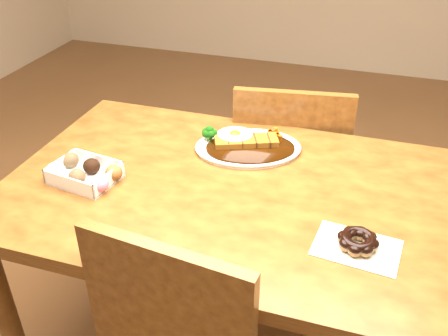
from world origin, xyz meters
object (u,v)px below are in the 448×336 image
(table, at_px, (225,214))
(pon_de_ring, at_px, (358,242))
(donut_box, at_px, (84,172))
(katsu_curry_plate, at_px, (246,145))
(chair_far, at_px, (289,173))

(table, xyz_separation_m, pon_de_ring, (0.37, -0.15, 0.12))
(table, distance_m, donut_box, 0.41)
(katsu_curry_plate, bearing_deg, chair_far, 75.49)
(table, bearing_deg, pon_de_ring, -22.64)
(katsu_curry_plate, bearing_deg, donut_box, -142.03)
(katsu_curry_plate, distance_m, donut_box, 0.48)
(donut_box, bearing_deg, chair_far, 53.35)
(katsu_curry_plate, height_order, donut_box, katsu_curry_plate)
(katsu_curry_plate, xyz_separation_m, pon_de_ring, (0.36, -0.36, 0.00))
(table, bearing_deg, katsu_curry_plate, 89.08)
(table, xyz_separation_m, katsu_curry_plate, (0.00, 0.21, 0.11))
(pon_de_ring, bearing_deg, donut_box, 175.26)
(katsu_curry_plate, relative_size, donut_box, 1.78)
(table, relative_size, donut_box, 5.75)
(donut_box, relative_size, pon_de_ring, 1.01)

